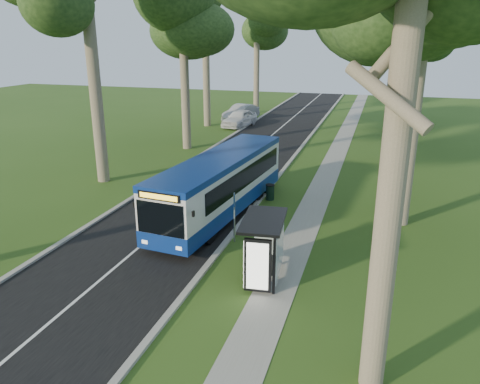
% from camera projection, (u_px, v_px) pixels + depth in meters
% --- Properties ---
extents(ground, '(120.00, 120.00, 0.00)m').
position_uv_depth(ground, '(217.00, 255.00, 19.71)').
color(ground, '#305119').
rests_on(ground, ground).
extents(road, '(7.00, 100.00, 0.02)m').
position_uv_depth(road, '(218.00, 181.00, 29.75)').
color(road, black).
rests_on(road, ground).
extents(kerb_east, '(0.25, 100.00, 0.12)m').
position_uv_depth(kerb_east, '(271.00, 185.00, 28.77)').
color(kerb_east, '#9E9B93').
rests_on(kerb_east, ground).
extents(kerb_west, '(0.25, 100.00, 0.12)m').
position_uv_depth(kerb_west, '(167.00, 176.00, 30.70)').
color(kerb_west, '#9E9B93').
rests_on(kerb_west, ground).
extents(centre_line, '(0.12, 100.00, 0.00)m').
position_uv_depth(centre_line, '(218.00, 181.00, 29.74)').
color(centre_line, white).
rests_on(centre_line, road).
extents(footpath, '(1.50, 100.00, 0.02)m').
position_uv_depth(footpath, '(320.00, 190.00, 27.95)').
color(footpath, gray).
rests_on(footpath, ground).
extents(bus, '(3.57, 11.72, 3.05)m').
position_uv_depth(bus, '(221.00, 185.00, 23.82)').
color(bus, white).
rests_on(bus, ground).
extents(bus_stop_sign, '(0.12, 0.32, 2.31)m').
position_uv_depth(bus_stop_sign, '(234.00, 211.00, 20.57)').
color(bus_stop_sign, gray).
rests_on(bus_stop_sign, ground).
extents(bus_shelter, '(1.79, 2.93, 2.40)m').
position_uv_depth(bus_shelter, '(264.00, 241.00, 17.02)').
color(bus_shelter, black).
rests_on(bus_shelter, ground).
extents(litter_bin, '(0.51, 0.51, 0.89)m').
position_uv_depth(litter_bin, '(270.00, 192.00, 26.27)').
color(litter_bin, black).
rests_on(litter_bin, ground).
extents(car_white, '(2.90, 5.30, 1.71)m').
position_uv_depth(car_white, '(239.00, 118.00, 47.39)').
color(car_white, white).
rests_on(car_white, ground).
extents(car_silver, '(3.06, 5.45, 1.70)m').
position_uv_depth(car_silver, '(241.00, 113.00, 50.98)').
color(car_silver, '#A8ABB0').
rests_on(car_silver, ground).
extents(tree_west_e, '(5.20, 5.20, 14.85)m').
position_uv_depth(tree_west_e, '(257.00, 15.00, 53.05)').
color(tree_west_e, '#7A6B56').
rests_on(tree_west_e, ground).
extents(tree_east_c, '(5.20, 5.20, 13.76)m').
position_uv_depth(tree_east_c, '(402.00, 13.00, 30.93)').
color(tree_east_c, '#7A6B56').
rests_on(tree_east_c, ground).
extents(tree_east_d, '(5.20, 5.20, 13.71)m').
position_uv_depth(tree_east_d, '(413.00, 20.00, 41.50)').
color(tree_east_d, '#7A6B56').
rests_on(tree_east_d, ground).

